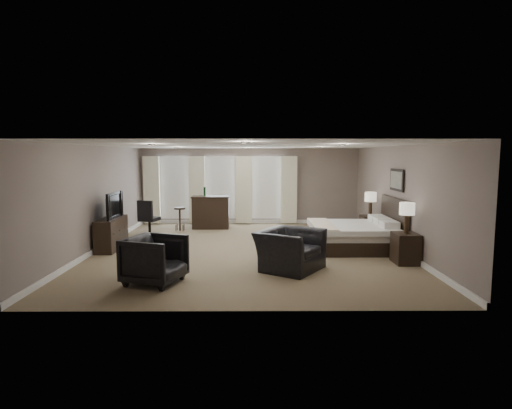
{
  "coord_description": "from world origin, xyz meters",
  "views": [
    {
      "loc": [
        0.14,
        -10.53,
        2.36
      ],
      "look_at": [
        0.2,
        0.4,
        1.1
      ],
      "focal_mm": 30.0,
      "sensor_mm": 36.0,
      "label": 1
    }
  ],
  "objects_px": {
    "nightstand_near": "(405,248)",
    "desk_chair": "(149,218)",
    "bed": "(350,223)",
    "armchair_far": "(155,257)",
    "bar_counter": "(211,212)",
    "bar_stool_right": "(215,215)",
    "lamp_near": "(407,218)",
    "nightstand_far": "(370,227)",
    "armchair_near": "(290,243)",
    "dresser": "(111,234)",
    "lamp_far": "(370,204)",
    "tv": "(111,215)",
    "bar_stool_left": "(180,219)"
  },
  "relations": [
    {
      "from": "lamp_far",
      "to": "tv",
      "type": "distance_m",
      "value": 7.07
    },
    {
      "from": "dresser",
      "to": "bar_stool_right",
      "type": "bearing_deg",
      "value": 55.01
    },
    {
      "from": "armchair_near",
      "to": "bar_stool_left",
      "type": "xyz_separation_m",
      "value": [
        -3.07,
        4.62,
        -0.18
      ]
    },
    {
      "from": "bar_stool_left",
      "to": "bar_stool_right",
      "type": "height_order",
      "value": "bar_stool_right"
    },
    {
      "from": "armchair_far",
      "to": "bar_stool_left",
      "type": "xyz_separation_m",
      "value": [
        -0.49,
        5.57,
        -0.12
      ]
    },
    {
      "from": "bed",
      "to": "dresser",
      "type": "height_order",
      "value": "bed"
    },
    {
      "from": "dresser",
      "to": "armchair_near",
      "type": "xyz_separation_m",
      "value": [
        4.34,
        -1.96,
        0.16
      ]
    },
    {
      "from": "lamp_far",
      "to": "bar_stool_right",
      "type": "xyz_separation_m",
      "value": [
        -4.61,
        1.86,
        -0.57
      ]
    },
    {
      "from": "armchair_near",
      "to": "desk_chair",
      "type": "relative_size",
      "value": 1.17
    },
    {
      "from": "nightstand_near",
      "to": "nightstand_far",
      "type": "height_order",
      "value": "nightstand_near"
    },
    {
      "from": "bar_stool_right",
      "to": "bar_stool_left",
      "type": "bearing_deg",
      "value": -148.22
    },
    {
      "from": "bed",
      "to": "nightstand_far",
      "type": "bearing_deg",
      "value": 58.46
    },
    {
      "from": "nightstand_near",
      "to": "lamp_near",
      "type": "distance_m",
      "value": 0.67
    },
    {
      "from": "dresser",
      "to": "desk_chair",
      "type": "xyz_separation_m",
      "value": [
        0.54,
        1.72,
        0.14
      ]
    },
    {
      "from": "nightstand_far",
      "to": "bar_stool_right",
      "type": "distance_m",
      "value": 4.97
    },
    {
      "from": "bed",
      "to": "armchair_far",
      "type": "relative_size",
      "value": 2.1
    },
    {
      "from": "bed",
      "to": "bar_stool_left",
      "type": "xyz_separation_m",
      "value": [
        -4.76,
        2.67,
        -0.28
      ]
    },
    {
      "from": "nightstand_far",
      "to": "lamp_near",
      "type": "relative_size",
      "value": 0.95
    },
    {
      "from": "lamp_near",
      "to": "armchair_far",
      "type": "height_order",
      "value": "lamp_near"
    },
    {
      "from": "lamp_near",
      "to": "bar_counter",
      "type": "relative_size",
      "value": 0.56
    },
    {
      "from": "bar_counter",
      "to": "bar_stool_right",
      "type": "distance_m",
      "value": 0.24
    },
    {
      "from": "tv",
      "to": "bed",
      "type": "bearing_deg",
      "value": -90.12
    },
    {
      "from": "bed",
      "to": "dresser",
      "type": "relative_size",
      "value": 1.5
    },
    {
      "from": "bar_counter",
      "to": "bar_stool_left",
      "type": "relative_size",
      "value": 1.64
    },
    {
      "from": "nightstand_near",
      "to": "desk_chair",
      "type": "xyz_separation_m",
      "value": [
        -6.38,
        3.19,
        0.21
      ]
    },
    {
      "from": "lamp_far",
      "to": "bar_stool_right",
      "type": "bearing_deg",
      "value": 157.99
    },
    {
      "from": "nightstand_near",
      "to": "lamp_far",
      "type": "distance_m",
      "value": 2.97
    },
    {
      "from": "nightstand_near",
      "to": "bar_counter",
      "type": "distance_m",
      "value": 6.58
    },
    {
      "from": "lamp_near",
      "to": "desk_chair",
      "type": "height_order",
      "value": "lamp_near"
    },
    {
      "from": "armchair_near",
      "to": "armchair_far",
      "type": "height_order",
      "value": "armchair_near"
    },
    {
      "from": "nightstand_near",
      "to": "bar_stool_left",
      "type": "distance_m",
      "value": 6.99
    },
    {
      "from": "lamp_far",
      "to": "desk_chair",
      "type": "xyz_separation_m",
      "value": [
        -6.38,
        0.29,
        -0.44
      ]
    },
    {
      "from": "bar_counter",
      "to": "nightstand_near",
      "type": "bearing_deg",
      "value": -44.18
    },
    {
      "from": "nightstand_near",
      "to": "desk_chair",
      "type": "bearing_deg",
      "value": 153.45
    },
    {
      "from": "lamp_near",
      "to": "tv",
      "type": "xyz_separation_m",
      "value": [
        -6.92,
        1.46,
        -0.14
      ]
    },
    {
      "from": "bar_counter",
      "to": "lamp_near",
      "type": "bearing_deg",
      "value": -44.18
    },
    {
      "from": "bed",
      "to": "armchair_far",
      "type": "height_order",
      "value": "bed"
    },
    {
      "from": "bar_counter",
      "to": "armchair_near",
      "type": "bearing_deg",
      "value": -67.17
    },
    {
      "from": "bar_counter",
      "to": "bar_stool_right",
      "type": "xyz_separation_m",
      "value": [
        0.11,
        0.18,
        -0.12
      ]
    },
    {
      "from": "bar_stool_left",
      "to": "desk_chair",
      "type": "bearing_deg",
      "value": -127.97
    },
    {
      "from": "nightstand_near",
      "to": "bar_counter",
      "type": "bearing_deg",
      "value": 135.82
    },
    {
      "from": "bed",
      "to": "bar_stool_right",
      "type": "bearing_deg",
      "value": 138.3
    },
    {
      "from": "bed",
      "to": "armchair_far",
      "type": "xyz_separation_m",
      "value": [
        -4.26,
        -2.9,
        -0.16
      ]
    },
    {
      "from": "armchair_near",
      "to": "bar_stool_right",
      "type": "relative_size",
      "value": 1.56
    },
    {
      "from": "bed",
      "to": "lamp_near",
      "type": "xyz_separation_m",
      "value": [
        0.89,
        -1.45,
        0.35
      ]
    },
    {
      "from": "dresser",
      "to": "lamp_near",
      "type": "bearing_deg",
      "value": -11.93
    },
    {
      "from": "nightstand_far",
      "to": "armchair_near",
      "type": "relative_size",
      "value": 0.5
    },
    {
      "from": "nightstand_near",
      "to": "lamp_near",
      "type": "xyz_separation_m",
      "value": [
        0.0,
        0.0,
        0.67
      ]
    },
    {
      "from": "dresser",
      "to": "armchair_near",
      "type": "bearing_deg",
      "value": -24.3
    },
    {
      "from": "lamp_far",
      "to": "desk_chair",
      "type": "bearing_deg",
      "value": 177.42
    }
  ]
}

